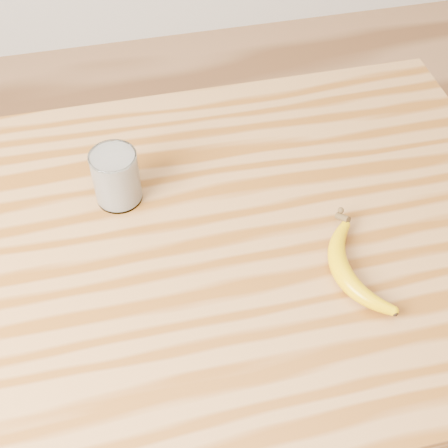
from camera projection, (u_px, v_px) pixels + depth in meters
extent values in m
plane|color=#9C6C45|center=(200.00, 447.00, 1.72)|extent=(4.00, 4.00, 0.00)
cube|color=olive|center=(184.00, 252.00, 1.04)|extent=(1.20, 0.80, 0.04)
cylinder|color=brown|center=(367.00, 222.00, 1.68)|extent=(0.06, 0.06, 0.86)
cylinder|color=white|center=(116.00, 177.00, 1.06)|extent=(0.08, 0.08, 0.10)
torus|color=white|center=(112.00, 156.00, 1.02)|extent=(0.08, 0.08, 0.00)
cylinder|color=white|center=(116.00, 177.00, 1.06)|extent=(0.07, 0.07, 0.09)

